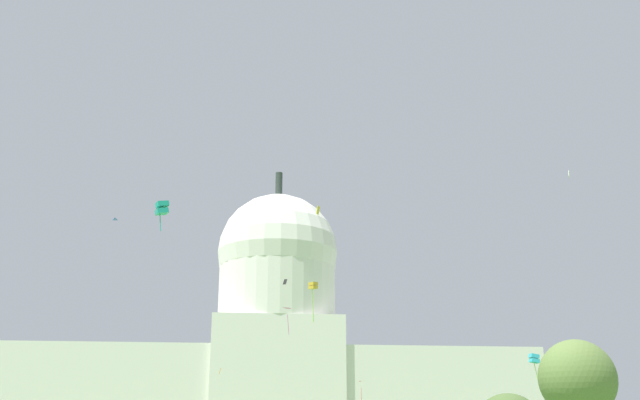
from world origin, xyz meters
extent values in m
cube|color=silver|center=(-26.00, 155.85, 11.83)|extent=(61.70, 25.80, 23.66)
cube|color=silver|center=(4.85, 155.85, 15.16)|extent=(30.33, 28.38, 30.32)
cylinder|color=silver|center=(4.85, 155.85, 38.99)|extent=(28.69, 28.69, 17.34)
sphere|color=silver|center=(4.85, 155.85, 47.66)|extent=(29.90, 29.90, 29.90)
cylinder|color=#2D3833|center=(4.85, 155.85, 65.82)|extent=(1.80, 1.80, 6.42)
ellipsoid|color=olive|center=(28.30, 41.32, 8.70)|extent=(10.23, 9.75, 7.45)
cube|color=gold|center=(3.54, 46.48, 18.01)|extent=(1.00, 1.00, 0.37)
cube|color=gold|center=(3.54, 46.48, 18.37)|extent=(1.00, 1.00, 0.37)
cylinder|color=#8CD133|center=(3.51, 46.48, 16.16)|extent=(0.23, 0.12, 3.38)
cube|color=orange|center=(-7.23, 110.33, 14.82)|extent=(0.39, 0.59, 1.13)
cube|color=black|center=(5.18, 127.18, 34.68)|extent=(0.95, 0.80, 1.24)
cube|color=yellow|center=(6.66, 72.61, 34.10)|extent=(0.60, 0.65, 1.26)
pyramid|color=#D1339E|center=(4.54, 100.94, 24.52)|extent=(1.70, 1.57, 0.15)
cylinder|color=#D1339E|center=(4.37, 101.21, 22.02)|extent=(0.38, 0.20, 3.41)
cube|color=white|center=(34.06, 50.81, 32.87)|extent=(0.45, 0.55, 0.79)
cube|color=teal|center=(-10.08, 28.28, 20.25)|extent=(1.18, 1.15, 0.54)
cube|color=teal|center=(-10.08, 28.28, 20.83)|extent=(1.18, 1.15, 0.54)
cylinder|color=teal|center=(-10.14, 28.28, 19.35)|extent=(0.20, 0.14, 1.41)
pyramid|color=blue|center=(-24.74, 95.19, 37.74)|extent=(1.26, 1.68, 0.28)
pyramid|color=red|center=(21.06, 125.96, 14.06)|extent=(0.73, 1.80, 0.10)
cylinder|color=red|center=(20.80, 125.97, 11.84)|extent=(0.09, 0.14, 2.65)
cube|color=#33BCDB|center=(31.23, 59.20, 12.14)|extent=(1.08, 1.02, 0.60)
cube|color=#33BCDB|center=(31.23, 59.20, 12.68)|extent=(1.08, 1.02, 0.60)
cylinder|color=#8CD133|center=(31.32, 59.20, 10.93)|extent=(0.33, 0.16, 1.96)
camera|label=1|loc=(-3.58, -29.31, 3.35)|focal=42.50mm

